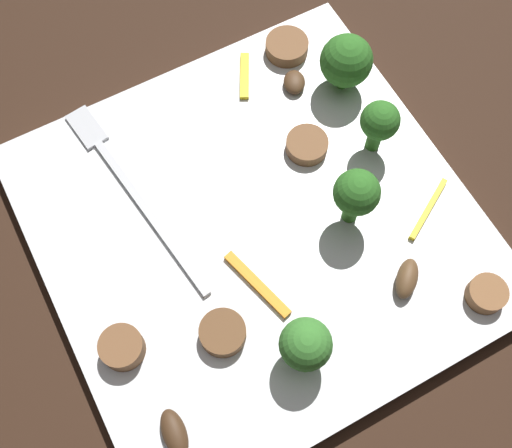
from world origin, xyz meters
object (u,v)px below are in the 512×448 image
Objects in this scene: mushroom_2 at (294,82)px; pepper_strip_1 at (257,284)px; broccoli_floret_3 at (356,194)px; sausage_slice_1 at (223,333)px; sausage_slice_3 at (287,47)px; plate at (256,229)px; sausage_slice_0 at (122,348)px; fork at (127,183)px; mushroom_0 at (174,433)px; mushroom_1 at (407,279)px; sausage_slice_4 at (487,294)px; broccoli_floret_2 at (346,61)px; sausage_slice_2 at (307,145)px; pepper_strip_2 at (428,209)px; broccoli_floret_1 at (380,122)px; broccoli_floret_0 at (306,345)px; pepper_strip_0 at (245,76)px.

mushroom_2 reaches higher than pepper_strip_1.
broccoli_floret_3 reaches higher than sausage_slice_1.
sausage_slice_1 is 0.24m from sausage_slice_3.
sausage_slice_1 is at bearing 136.42° from plate.
fork is at bearing -24.79° from sausage_slice_0.
mushroom_1 is at bearing -85.23° from mushroom_0.
pepper_strip_1 is at bearing 58.76° from sausage_slice_4.
broccoli_floret_2 is 0.07m from sausage_slice_2.
pepper_strip_2 is (-0.09, -0.05, -0.00)m from sausage_slice_2.
broccoli_floret_2 is 1.87× the size of sausage_slice_4.
broccoli_floret_1 is 1.55× the size of sausage_slice_2.
broccoli_floret_0 reaches higher than plate.
broccoli_floret_1 is at bearing -151.04° from pepper_strip_0.
sausage_slice_0 is at bearing 147.56° from fork.
pepper_strip_1 reaches higher than plate.
sausage_slice_0 is at bearing 60.31° from broccoli_floret_0.
sausage_slice_4 is 0.22m from mushroom_0.
broccoli_floret_2 is (0.00, -0.18, 0.03)m from fork.
fork is 6.82× the size of sausage_slice_4.
pepper_strip_1 is at bearing 3.71° from broccoli_floret_0.
fork is (0.07, 0.07, 0.01)m from plate.
plate is 1.65× the size of fork.
broccoli_floret_1 is 1.58× the size of sausage_slice_1.
sausage_slice_4 reaches higher than sausage_slice_2.
broccoli_floret_3 is at bearing 179.07° from sausage_slice_2.
sausage_slice_1 and sausage_slice_4 have the same top height.
plate is at bearing -27.23° from pepper_strip_1.
sausage_slice_1 is 1.43× the size of mushroom_2.
fork is 5.81× the size of sausage_slice_1.
mushroom_0 is at bearing 118.01° from broccoli_floret_1.
sausage_slice_1 is at bearing 127.60° from broccoli_floret_2.
sausage_slice_1 reaches higher than plate.
pepper_strip_2 is at bearing -93.62° from pepper_strip_1.
mushroom_1 is (0.01, -0.09, -0.02)m from broccoli_floret_0.
sausage_slice_1 reaches higher than pepper_strip_2.
broccoli_floret_2 is 1.57× the size of sausage_slice_2.
pepper_strip_2 is at bearing -167.23° from mushroom_2.
pepper_strip_0 is (0.24, 0.06, -0.00)m from sausage_slice_4.
pepper_strip_1 is at bearing 113.50° from broccoli_floret_1.
broccoli_floret_3 is at bearing 27.66° from sausage_slice_4.
pepper_strip_1 is at bearing 144.79° from sausage_slice_3.
broccoli_floret_3 reaches higher than pepper_strip_2.
sausage_slice_0 is 0.19m from mushroom_1.
sausage_slice_4 is 0.07m from pepper_strip_2.
broccoli_floret_0 is 0.06m from sausage_slice_1.
sausage_slice_3 is 0.20m from pepper_strip_1.
broccoli_floret_1 reaches higher than fork.
sausage_slice_1 is at bearing 70.23° from sausage_slice_4.
pepper_strip_0 is (0.04, -0.12, 0.00)m from fork.
sausage_slice_3 is 0.21m from mushroom_1.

